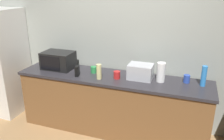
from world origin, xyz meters
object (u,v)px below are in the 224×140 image
Objects in this scene: mug_blue at (187,79)px; paper_towel_roll at (161,72)px; mug_red at (117,75)px; mug_green at (94,70)px; bottle_spray_cleaner at (204,76)px; refrigerator at (1,62)px; cordless_phone at (77,71)px; bottle_vinegar at (99,72)px; microwave at (58,60)px; toaster_oven at (140,72)px.

paper_towel_roll is at bearing -166.85° from mug_blue.
mug_green is at bearing 165.33° from mug_red.
mug_red is (-0.60, -0.10, -0.08)m from paper_towel_roll.
bottle_spray_cleaner is 2.90× the size of mug_green.
refrigerator reaches higher than paper_towel_roll.
cordless_phone is 1.55m from mug_blue.
cordless_phone is at bearing -130.67° from mug_green.
refrigerator is 8.31× the size of bottle_vinegar.
mug_red is 0.42m from mug_green.
mug_red and mug_blue have the same top height.
paper_towel_roll is at bearing 9.25° from mug_red.
mug_green is at bearing 0.98° from microwave.
refrigerator is at bearing -178.49° from bottle_spray_cleaner.
paper_towel_roll is at bearing -2.00° from toaster_oven.
paper_towel_roll reaches higher than mug_red.
toaster_oven reaches higher than mug_red.
toaster_oven is 2.27× the size of cordless_phone.
cordless_phone is (0.43, -0.19, -0.06)m from microwave.
refrigerator reaches higher than mug_blue.
bottle_spray_cleaner is at bearing -11.78° from mug_blue.
paper_towel_roll is at bearing -0.46° from mug_green.
bottle_vinegar reaches higher than cordless_phone.
bottle_spray_cleaner reaches higher than mug_red.
bottle_spray_cleaner reaches higher than paper_towel_roll.
toaster_oven is 0.63m from mug_blue.
toaster_oven is 1.26× the size of paper_towel_roll.
bottle_vinegar is (0.35, -0.00, 0.03)m from cordless_phone.
bottle_vinegar is 1.21m from mug_blue.
refrigerator is 16.74× the size of mug_blue.
bottle_vinegar is at bearing -170.36° from bottle_spray_cleaner.
bottle_spray_cleaner is (2.16, 0.04, 0.00)m from microwave.
toaster_oven is at bearing -1.21° from cordless_phone.
microwave is 1.78× the size of paper_towel_roll.
mug_blue is at bearing 2.42° from refrigerator.
bottle_vinegar reaches higher than mug_blue.
paper_towel_roll reaches higher than mug_blue.
paper_towel_roll reaches higher than toaster_oven.
mug_green is (-0.72, -0.00, -0.06)m from toaster_oven.
microwave is 1.33m from toaster_oven.
refrigerator is 2.14m from mug_red.
microwave reaches higher than bottle_vinegar.
mug_red is at bearing -169.33° from mug_blue.
paper_towel_roll is 1.01m from mug_green.
toaster_oven reaches higher than mug_green.
microwave is at bearing 165.85° from bottle_vinegar.
microwave is 1.74× the size of bottle_spray_cleaner.
mug_blue is at bearing 2.41° from microwave.
mug_green is (-0.17, 0.21, -0.06)m from bottle_vinegar.
mug_red is (0.23, 0.10, -0.05)m from bottle_vinegar.
mug_red is 1.13× the size of mug_green.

